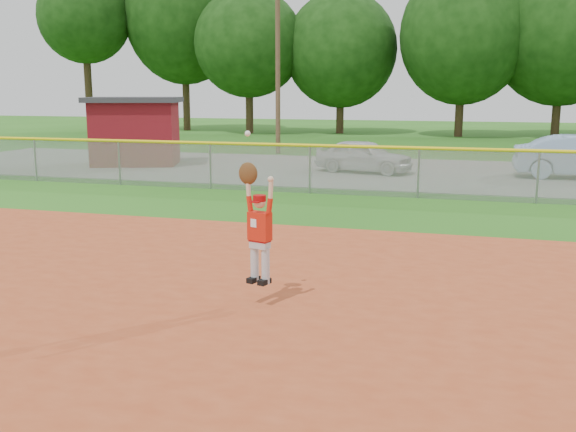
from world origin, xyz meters
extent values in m
plane|color=#256016|center=(0.00, 0.00, 0.00)|extent=(120.00, 120.00, 0.00)
cube|color=#A23D1D|center=(0.00, -3.00, 0.02)|extent=(24.00, 16.00, 0.04)
cube|color=slate|center=(0.00, 16.00, 0.01)|extent=(44.00, 10.00, 0.03)
imported|color=silver|center=(-2.52, 15.44, 0.67)|extent=(4.01, 2.33, 1.28)
cube|color=#600D13|center=(-12.39, 15.45, 1.34)|extent=(4.06, 3.53, 2.67)
cube|color=#333338|center=(-12.39, 15.45, 2.78)|extent=(4.61, 4.07, 0.21)
cube|color=gray|center=(0.00, 10.00, 0.75)|extent=(40.00, 0.03, 1.50)
cylinder|color=yellow|center=(0.00, 10.00, 1.50)|extent=(40.00, 0.10, 0.10)
cylinder|color=gray|center=(-13.33, 10.00, 0.75)|extent=(0.06, 0.06, 1.50)
cylinder|color=gray|center=(-10.00, 10.00, 0.75)|extent=(0.06, 0.06, 1.50)
cylinder|color=gray|center=(-6.67, 10.00, 0.75)|extent=(0.06, 0.06, 1.50)
cylinder|color=gray|center=(-3.33, 10.00, 0.75)|extent=(0.06, 0.06, 1.50)
cylinder|color=gray|center=(0.00, 10.00, 0.75)|extent=(0.06, 0.06, 1.50)
cylinder|color=gray|center=(3.33, 10.00, 0.75)|extent=(0.06, 0.06, 1.50)
cylinder|color=#4C3823|center=(-8.00, 22.00, 4.50)|extent=(0.24, 0.24, 9.00)
cylinder|color=#422D1C|center=(-27.25, 35.02, 2.93)|extent=(0.56, 0.56, 5.87)
ellipsoid|color=#193F0F|center=(-27.25, 35.02, 8.67)|extent=(6.95, 6.95, 7.05)
cylinder|color=#422D1C|center=(-20.61, 38.40, 3.05)|extent=(0.56, 0.56, 6.10)
ellipsoid|color=#193F0F|center=(-20.61, 38.40, 9.01)|extent=(9.19, 9.19, 10.85)
cylinder|color=#422D1C|center=(-14.62, 36.53, 2.22)|extent=(0.56, 0.56, 4.43)
ellipsoid|color=#193F0F|center=(-14.62, 36.53, 6.55)|extent=(8.01, 8.01, 7.88)
cylinder|color=#422D1C|center=(-8.07, 38.17, 2.05)|extent=(0.56, 0.56, 4.11)
ellipsoid|color=#193F0F|center=(-8.07, 38.17, 6.07)|extent=(8.19, 8.19, 8.39)
cylinder|color=#422D1C|center=(0.53, 37.14, 2.32)|extent=(0.56, 0.56, 4.64)
ellipsoid|color=#193F0F|center=(0.53, 37.14, 6.86)|extent=(8.57, 8.57, 9.43)
cylinder|color=#422D1C|center=(6.92, 38.34, 2.44)|extent=(0.56, 0.56, 4.89)
ellipsoid|color=#193F0F|center=(6.92, 38.34, 7.22)|extent=(9.41, 9.41, 10.28)
cylinder|color=silver|center=(-1.53, -0.58, 0.65)|extent=(0.15, 0.15, 0.55)
cylinder|color=silver|center=(-1.34, -0.64, 0.65)|extent=(0.15, 0.15, 0.55)
cube|color=black|center=(-1.53, -0.62, 0.42)|extent=(0.17, 0.24, 0.08)
cube|color=black|center=(-1.35, -0.67, 0.42)|extent=(0.17, 0.24, 0.08)
cube|color=silver|center=(-1.43, -0.61, 0.96)|extent=(0.32, 0.23, 0.11)
cube|color=maroon|center=(-1.43, -0.61, 1.03)|extent=(0.33, 0.24, 0.04)
cube|color=red|center=(-1.43, -0.61, 1.23)|extent=(0.37, 0.26, 0.42)
cube|color=white|center=(-1.50, -0.69, 1.29)|extent=(0.10, 0.03, 0.12)
sphere|color=beige|center=(-1.43, -0.61, 1.59)|extent=(0.23, 0.23, 0.19)
cylinder|color=#9B090A|center=(-1.43, -0.61, 1.65)|extent=(0.24, 0.24, 0.09)
cube|color=#9B090A|center=(-1.46, -0.71, 1.61)|extent=(0.17, 0.15, 0.02)
cylinder|color=red|center=(-1.60, -0.56, 1.55)|extent=(0.12, 0.10, 0.23)
cylinder|color=beige|center=(-1.62, -0.56, 1.78)|extent=(0.10, 0.09, 0.25)
ellipsoid|color=#4C2D14|center=(-1.62, -0.56, 1.99)|extent=(0.31, 0.20, 0.33)
sphere|color=white|center=(-1.62, -0.56, 2.57)|extent=(0.10, 0.10, 0.08)
cylinder|color=red|center=(-1.26, -0.66, 1.55)|extent=(0.12, 0.10, 0.23)
cylinder|color=beige|center=(-1.24, -0.67, 1.78)|extent=(0.10, 0.09, 0.25)
sphere|color=beige|center=(-1.24, -0.67, 1.94)|extent=(0.11, 0.11, 0.09)
camera|label=1|loc=(1.48, -9.28, 3.18)|focal=40.00mm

